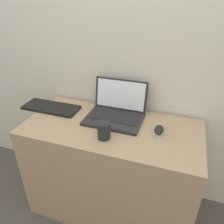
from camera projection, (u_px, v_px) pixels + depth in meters
The scene contains 6 objects.
wall_back at pixel (127, 35), 1.41m from camera, with size 7.00×0.04×2.50m.
desk at pixel (112, 169), 1.58m from camera, with size 1.14×0.55×0.74m.
laptop at pixel (116, 111), 1.48m from camera, with size 0.37×0.31×0.23m.
drink_cup at pixel (105, 131), 1.26m from camera, with size 0.08×0.08×0.10m.
computer_mouse at pixel (159, 130), 1.33m from camera, with size 0.06×0.10×0.04m.
external_keyboard at pixel (51, 107), 1.61m from camera, with size 0.41×0.17×0.02m.
Camera 1 is at (0.39, -0.84, 1.50)m, focal length 35.00 mm.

